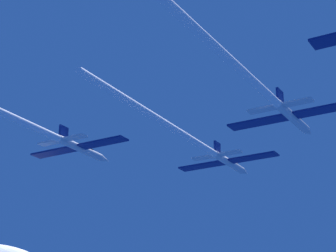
# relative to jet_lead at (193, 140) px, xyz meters

# --- Properties ---
(jet_lead) EXTENTS (20.05, 55.91, 3.32)m
(jet_lead) POSITION_rel_jet_lead_xyz_m (0.00, 0.00, 0.00)
(jet_lead) COLOR silver
(jet_left_wing) EXTENTS (20.05, 62.24, 3.32)m
(jet_left_wing) POSITION_rel_jet_lead_xyz_m (-19.72, -23.49, 0.14)
(jet_left_wing) COLOR silver
(jet_right_wing) EXTENTS (20.05, 58.73, 3.32)m
(jet_right_wing) POSITION_rel_jet_lead_xyz_m (20.04, -21.44, -1.55)
(jet_right_wing) COLOR silver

